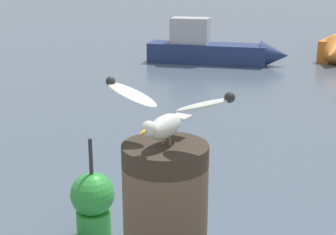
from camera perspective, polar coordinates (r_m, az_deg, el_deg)
The scene contains 3 objects.
seagull at distance 2.16m, azimuth -0.38°, elevation 0.16°, with size 0.59×0.39×0.27m.
boat_navy at distance 18.24m, azimuth 5.40°, elevation 7.69°, with size 5.06×1.97×1.70m.
channel_buoy at distance 6.54m, azimuth -8.49°, elevation -9.45°, with size 0.56×0.56×1.33m.
Camera 1 is at (0.17, -2.48, 3.34)m, focal length 53.95 mm.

